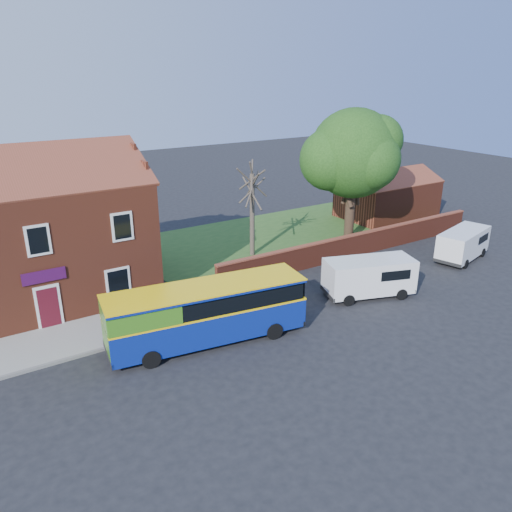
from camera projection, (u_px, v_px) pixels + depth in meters
ground at (251, 356)px, 22.38m from camera, size 120.00×120.00×0.00m
pavement at (60, 342)px, 23.39m from camera, size 18.00×3.50×0.12m
kerb at (69, 359)px, 22.00m from camera, size 18.00×0.15×0.14m
grass_strip at (304, 232)px, 39.17m from camera, size 26.00×12.00×0.04m
shop_building at (27, 241)px, 26.74m from camera, size 12.30×8.13×10.50m
boundary_wall at (358, 244)px, 34.15m from camera, size 22.00×0.38×1.60m
outbuilding at (387, 198)px, 43.12m from camera, size 8.20×5.06×4.17m
bus at (201, 312)px, 22.89m from camera, size 9.49×3.59×2.82m
van_near at (369, 276)px, 27.88m from camera, size 5.32×3.45×2.17m
van_far at (463, 243)px, 33.35m from camera, size 4.92×2.93×2.02m
large_tree at (353, 156)px, 35.10m from camera, size 7.91×6.26×9.65m
bare_tree at (252, 211)px, 33.36m from camera, size 2.32×2.76×6.19m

